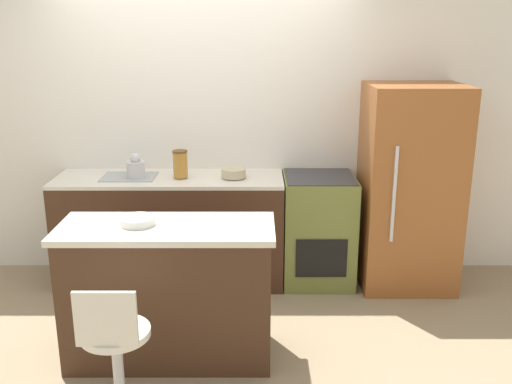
# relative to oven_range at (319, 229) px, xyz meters

# --- Properties ---
(ground_plane) EXTENTS (14.00, 14.00, 0.00)m
(ground_plane) POSITION_rel_oven_range_xyz_m (-0.97, -0.31, -0.46)
(ground_plane) COLOR #998466
(wall_back) EXTENTS (8.00, 0.06, 2.60)m
(wall_back) POSITION_rel_oven_range_xyz_m (-0.97, 0.33, 0.84)
(wall_back) COLOR white
(wall_back) RESTS_ON ground_plane
(back_counter) EXTENTS (1.88, 0.59, 0.93)m
(back_counter) POSITION_rel_oven_range_xyz_m (-1.25, 0.00, -0.00)
(back_counter) COLOR #422819
(back_counter) RESTS_ON ground_plane
(kitchen_island) EXTENTS (1.37, 0.55, 0.92)m
(kitchen_island) POSITION_rel_oven_range_xyz_m (-1.09, -1.19, -0.00)
(kitchen_island) COLOR #422819
(kitchen_island) RESTS_ON ground_plane
(oven_range) EXTENTS (0.59, 0.60, 0.93)m
(oven_range) POSITION_rel_oven_range_xyz_m (0.00, 0.00, 0.00)
(oven_range) COLOR olive
(oven_range) RESTS_ON ground_plane
(refrigerator) EXTENTS (0.76, 0.69, 1.69)m
(refrigerator) POSITION_rel_oven_range_xyz_m (0.74, -0.04, 0.38)
(refrigerator) COLOR #995628
(refrigerator) RESTS_ON ground_plane
(stool_chair) EXTENTS (0.38, 0.38, 0.86)m
(stool_chair) POSITION_rel_oven_range_xyz_m (-1.29, -1.86, -0.05)
(stool_chair) COLOR #B7B7BC
(stool_chair) RESTS_ON ground_plane
(kettle) EXTENTS (0.15, 0.15, 0.20)m
(kettle) POSITION_rel_oven_range_xyz_m (-1.51, -0.02, 0.55)
(kettle) COLOR silver
(kettle) RESTS_ON back_counter
(mixing_bowl) EXTENTS (0.20, 0.20, 0.07)m
(mixing_bowl) POSITION_rel_oven_range_xyz_m (-0.71, -0.02, 0.50)
(mixing_bowl) COLOR #C1B28E
(mixing_bowl) RESTS_ON back_counter
(canister_jar) EXTENTS (0.12, 0.12, 0.22)m
(canister_jar) POSITION_rel_oven_range_xyz_m (-1.15, -0.02, 0.58)
(canister_jar) COLOR #B77F33
(canister_jar) RESTS_ON back_counter
(fruit_bowl) EXTENTS (0.22, 0.22, 0.05)m
(fruit_bowl) POSITION_rel_oven_range_xyz_m (-1.27, -1.17, 0.48)
(fruit_bowl) COLOR white
(fruit_bowl) RESTS_ON kitchen_island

